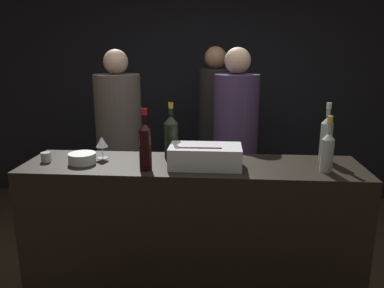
{
  "coord_description": "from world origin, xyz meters",
  "views": [
    {
      "loc": [
        0.17,
        -1.94,
        1.74
      ],
      "look_at": [
        0.0,
        0.28,
        1.17
      ],
      "focal_mm": 35.0,
      "sensor_mm": 36.0,
      "label": 1
    }
  ],
  "objects_px": {
    "ice_bin_with_bottles": "(205,155)",
    "person_grey_polo": "(120,139)",
    "wine_glass": "(102,143)",
    "champagne_bottle": "(171,136)",
    "red_wine_bottle_tall": "(145,144)",
    "bowl_white": "(82,158)",
    "person_blond_tee": "(235,143)",
    "candle_votive": "(46,157)",
    "person_in_hoodie": "(215,125)",
    "rose_wine_bottle": "(328,150)",
    "white_wine_bottle": "(326,137)"
  },
  "relations": [
    {
      "from": "ice_bin_with_bottles",
      "to": "person_grey_polo",
      "type": "xyz_separation_m",
      "value": [
        -0.81,
        1.04,
        -0.16
      ]
    },
    {
      "from": "wine_glass",
      "to": "champagne_bottle",
      "type": "relative_size",
      "value": 0.39
    },
    {
      "from": "champagne_bottle",
      "to": "red_wine_bottle_tall",
      "type": "distance_m",
      "value": 0.28
    },
    {
      "from": "bowl_white",
      "to": "wine_glass",
      "type": "xyz_separation_m",
      "value": [
        0.09,
        0.11,
        0.07
      ]
    },
    {
      "from": "ice_bin_with_bottles",
      "to": "person_blond_tee",
      "type": "relative_size",
      "value": 0.24
    },
    {
      "from": "bowl_white",
      "to": "person_blond_tee",
      "type": "distance_m",
      "value": 1.33
    },
    {
      "from": "candle_votive",
      "to": "red_wine_bottle_tall",
      "type": "relative_size",
      "value": 0.17
    },
    {
      "from": "wine_glass",
      "to": "person_blond_tee",
      "type": "relative_size",
      "value": 0.08
    },
    {
      "from": "person_in_hoodie",
      "to": "person_grey_polo",
      "type": "bearing_deg",
      "value": 138.44
    },
    {
      "from": "bowl_white",
      "to": "champagne_bottle",
      "type": "height_order",
      "value": "champagne_bottle"
    },
    {
      "from": "ice_bin_with_bottles",
      "to": "bowl_white",
      "type": "xyz_separation_m",
      "value": [
        -0.76,
        0.01,
        -0.04
      ]
    },
    {
      "from": "wine_glass",
      "to": "candle_votive",
      "type": "height_order",
      "value": "wine_glass"
    },
    {
      "from": "rose_wine_bottle",
      "to": "bowl_white",
      "type": "bearing_deg",
      "value": 178.27
    },
    {
      "from": "bowl_white",
      "to": "person_grey_polo",
      "type": "distance_m",
      "value": 1.04
    },
    {
      "from": "wine_glass",
      "to": "red_wine_bottle_tall",
      "type": "bearing_deg",
      "value": -33.15
    },
    {
      "from": "white_wine_bottle",
      "to": "champagne_bottle",
      "type": "relative_size",
      "value": 1.02
    },
    {
      "from": "wine_glass",
      "to": "white_wine_bottle",
      "type": "bearing_deg",
      "value": 2.56
    },
    {
      "from": "ice_bin_with_bottles",
      "to": "person_grey_polo",
      "type": "bearing_deg",
      "value": 127.82
    },
    {
      "from": "champagne_bottle",
      "to": "bowl_white",
      "type": "bearing_deg",
      "value": -163.53
    },
    {
      "from": "white_wine_bottle",
      "to": "rose_wine_bottle",
      "type": "relative_size",
      "value": 1.13
    },
    {
      "from": "wine_glass",
      "to": "candle_votive",
      "type": "bearing_deg",
      "value": -164.29
    },
    {
      "from": "rose_wine_bottle",
      "to": "person_blond_tee",
      "type": "relative_size",
      "value": 0.18
    },
    {
      "from": "wine_glass",
      "to": "champagne_bottle",
      "type": "height_order",
      "value": "champagne_bottle"
    },
    {
      "from": "wine_glass",
      "to": "red_wine_bottle_tall",
      "type": "relative_size",
      "value": 0.39
    },
    {
      "from": "red_wine_bottle_tall",
      "to": "person_in_hoodie",
      "type": "xyz_separation_m",
      "value": [
        0.37,
        1.62,
        -0.21
      ]
    },
    {
      "from": "red_wine_bottle_tall",
      "to": "champagne_bottle",
      "type": "bearing_deg",
      "value": 65.58
    },
    {
      "from": "ice_bin_with_bottles",
      "to": "rose_wine_bottle",
      "type": "relative_size",
      "value": 1.32
    },
    {
      "from": "person_grey_polo",
      "to": "bowl_white",
      "type": "bearing_deg",
      "value": -124.97
    },
    {
      "from": "ice_bin_with_bottles",
      "to": "person_grey_polo",
      "type": "distance_m",
      "value": 1.33
    },
    {
      "from": "ice_bin_with_bottles",
      "to": "rose_wine_bottle",
      "type": "bearing_deg",
      "value": -2.6
    },
    {
      "from": "champagne_bottle",
      "to": "person_in_hoodie",
      "type": "bearing_deg",
      "value": 79.34
    },
    {
      "from": "candle_votive",
      "to": "rose_wine_bottle",
      "type": "bearing_deg",
      "value": -2.11
    },
    {
      "from": "ice_bin_with_bottles",
      "to": "person_in_hoodie",
      "type": "height_order",
      "value": "person_in_hoodie"
    },
    {
      "from": "wine_glass",
      "to": "champagne_bottle",
      "type": "bearing_deg",
      "value": 5.91
    },
    {
      "from": "person_blond_tee",
      "to": "bowl_white",
      "type": "bearing_deg",
      "value": 79.84
    },
    {
      "from": "rose_wine_bottle",
      "to": "person_grey_polo",
      "type": "height_order",
      "value": "person_grey_polo"
    },
    {
      "from": "bowl_white",
      "to": "person_in_hoodie",
      "type": "bearing_deg",
      "value": 62.51
    },
    {
      "from": "red_wine_bottle_tall",
      "to": "person_in_hoodie",
      "type": "distance_m",
      "value": 1.68
    },
    {
      "from": "ice_bin_with_bottles",
      "to": "white_wine_bottle",
      "type": "height_order",
      "value": "white_wine_bottle"
    },
    {
      "from": "rose_wine_bottle",
      "to": "wine_glass",
      "type": "bearing_deg",
      "value": 173.48
    },
    {
      "from": "person_grey_polo",
      "to": "white_wine_bottle",
      "type": "bearing_deg",
      "value": -66.38
    },
    {
      "from": "rose_wine_bottle",
      "to": "candle_votive",
      "type": "bearing_deg",
      "value": 177.89
    },
    {
      "from": "white_wine_bottle",
      "to": "candle_votive",
      "type": "bearing_deg",
      "value": -174.87
    },
    {
      "from": "person_blond_tee",
      "to": "champagne_bottle",
      "type": "bearing_deg",
      "value": 96.41
    },
    {
      "from": "bowl_white",
      "to": "wine_glass",
      "type": "height_order",
      "value": "wine_glass"
    },
    {
      "from": "person_grey_polo",
      "to": "ice_bin_with_bottles",
      "type": "bearing_deg",
      "value": -89.81
    },
    {
      "from": "red_wine_bottle_tall",
      "to": "person_in_hoodie",
      "type": "bearing_deg",
      "value": 77.02
    },
    {
      "from": "bowl_white",
      "to": "wine_glass",
      "type": "relative_size",
      "value": 1.18
    },
    {
      "from": "person_grey_polo",
      "to": "person_blond_tee",
      "type": "bearing_deg",
      "value": -45.17
    },
    {
      "from": "champagne_bottle",
      "to": "person_grey_polo",
      "type": "distance_m",
      "value": 1.08
    }
  ]
}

